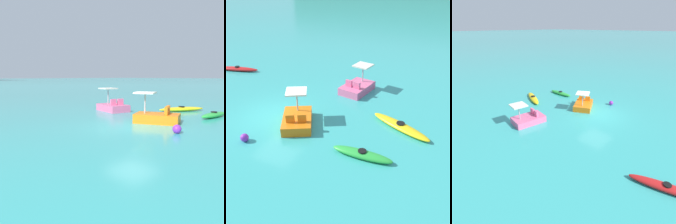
% 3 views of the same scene
% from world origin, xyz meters
% --- Properties ---
extents(ground_plane, '(600.00, 600.00, 0.00)m').
position_xyz_m(ground_plane, '(0.00, 0.00, 0.00)').
color(ground_plane, '#38ADA8').
extents(kayak_green, '(2.83, 0.62, 0.37)m').
position_xyz_m(kayak_green, '(5.77, -1.52, 0.16)').
color(kayak_green, green).
rests_on(kayak_green, ground_plane).
extents(kayak_yellow, '(3.51, 2.21, 0.37)m').
position_xyz_m(kayak_yellow, '(6.83, 1.50, 0.16)').
color(kayak_yellow, yellow).
rests_on(kayak_yellow, ground_plane).
extents(pedal_boat_orange, '(2.44, 2.82, 1.68)m').
position_xyz_m(pedal_boat_orange, '(1.68, -0.27, 0.34)').
color(pedal_boat_orange, orange).
rests_on(pedal_boat_orange, ground_plane).
extents(pedal_boat_pink, '(1.94, 2.66, 1.68)m').
position_xyz_m(pedal_boat_pink, '(3.17, 4.98, 0.34)').
color(pedal_boat_pink, pink).
rests_on(pedal_boat_pink, ground_plane).
extents(buoy_purple, '(0.41, 0.41, 0.41)m').
position_xyz_m(buoy_purple, '(0.11, -2.63, 0.20)').
color(buoy_purple, purple).
rests_on(buoy_purple, ground_plane).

